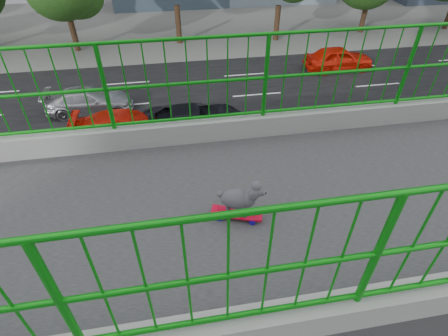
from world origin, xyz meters
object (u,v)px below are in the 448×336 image
car_6 (68,174)px  car_4 (339,59)px  poodle (240,198)px  car_3 (89,101)px  car_7 (126,127)px  car_2 (195,120)px  skateboard (237,214)px  car_1 (171,161)px

car_6 → car_4: bearing=120.7°
poodle → car_3: 17.82m
car_3 → car_7: bearing=-145.9°
car_2 → car_3: car_2 is taller
skateboard → car_3: 17.72m
skateboard → car_6: size_ratio=0.12×
car_2 → car_7: size_ratio=1.05×
skateboard → car_6: skateboard is taller
skateboard → car_3: bearing=-143.5°
car_3 → car_6: (6.40, -0.05, -0.03)m
poodle → car_1: poodle is taller
skateboard → car_1: skateboard is taller
poodle → car_1: size_ratio=0.10×
skateboard → poodle: poodle is taller
skateboard → car_7: size_ratio=0.11×
car_3 → car_7: (3.20, 2.17, 0.05)m
poodle → car_1: 11.45m
car_2 → car_3: size_ratio=1.13×
poodle → car_2: poodle is taller
poodle → car_7: poodle is taller
car_6 → poodle: bearing=28.5°
poodle → car_2: bearing=-163.5°
car_6 → car_7: car_7 is taller
car_3 → car_6: car_3 is taller
car_1 → car_7: 3.78m
skateboard → car_7: (-12.55, -2.85, -6.32)m
car_6 → car_7: bearing=145.3°
car_3 → car_4: (-3.20, 16.10, 0.11)m
car_2 → car_4: (-6.40, 10.55, 0.06)m
car_1 → car_6: bearing=-90.0°
car_2 → car_7: 3.38m
skateboard → poodle: 0.24m
car_1 → car_6: 4.23m
skateboard → poodle: size_ratio=1.18×
poodle → car_4: size_ratio=0.10×
car_4 → car_7: 15.34m
car_3 → car_6: 6.40m
skateboard → car_3: skateboard is taller
car_3 → car_4: 16.42m
car_2 → car_3: (-3.20, -5.55, -0.05)m
car_2 → car_6: 6.45m
car_2 → car_7: car_2 is taller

